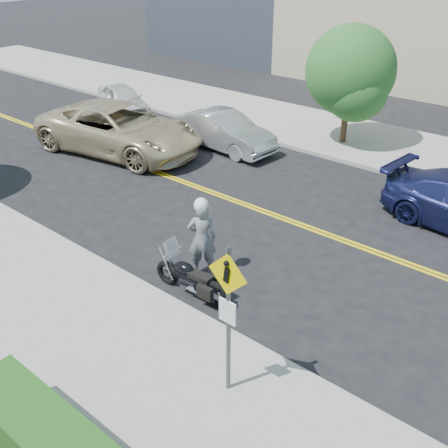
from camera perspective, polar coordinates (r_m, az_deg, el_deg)
name	(u,v)px	position (r m, az deg, el deg)	size (l,w,h in m)	color
ground_plane	(253,208)	(16.26, 3.20, 1.80)	(120.00, 120.00, 0.00)	black
sidewalk_near	(41,327)	(12.02, -19.33, -10.50)	(60.00, 5.00, 0.15)	#9E9B91
sidewalk_far	(365,142)	(22.24, 15.09, 8.65)	(60.00, 5.00, 0.15)	#9E9B91
pedestrian_sign	(228,308)	(8.79, 0.45, -9.16)	(0.78, 0.08, 3.00)	#4C4C51
motorcyclist	(202,237)	(12.64, -2.43, -1.37)	(0.83, 0.81, 2.05)	#ABAAAF
motorcycle	(191,272)	(12.07, -3.58, -5.20)	(2.06, 0.63, 1.26)	black
suv	(119,129)	(20.73, -11.32, 10.13)	(3.06, 6.64, 1.85)	beige
parked_car_white	(123,99)	(25.76, -10.95, 13.18)	(1.55, 3.84, 1.31)	white
parked_car_silver	(224,131)	(20.72, 0.05, 10.07)	(1.52, 4.35, 1.43)	#AEB0B6
tree_far_a	(350,71)	(21.08, 13.60, 15.91)	(3.40, 3.40, 4.64)	#382619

